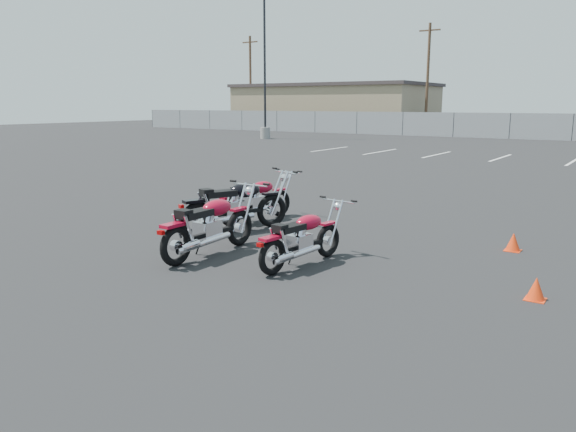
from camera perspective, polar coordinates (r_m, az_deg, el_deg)
The scene contains 13 objects.
ground at distance 8.97m, azimuth -3.20°, elevation -4.56°, with size 120.00×120.00×0.00m, color black.
motorcycle_front_red at distance 11.86m, azimuth -3.23°, elevation 1.67°, with size 0.82×2.08×1.02m.
motorcycle_second_black at distance 10.89m, azimuth -5.33°, elevation 1.09°, with size 1.39×2.31×1.16m.
motorcycle_third_red at distance 9.25m, azimuth -7.96°, elevation -0.95°, with size 0.87×2.25×1.10m.
motorcycle_rear_red at distance 8.59m, azimuth 1.42°, elevation -2.30°, with size 0.74×1.93×0.94m.
training_cone_near at distance 10.26m, azimuth 21.91°, elevation -2.45°, with size 0.26×0.26×0.31m.
training_cone_far at distance 7.85m, azimuth 23.89°, elevation -6.76°, with size 0.25×0.25×0.30m.
light_pole_west at distance 40.12m, azimuth -2.36°, elevation 12.30°, with size 0.80×0.70×11.56m.
chainlink_fence at distance 42.23m, azimuth 26.95°, elevation 8.04°, with size 80.06×0.06×1.80m.
tan_building_west at distance 55.94m, azimuth 4.76°, elevation 11.03°, with size 18.40×10.40×4.30m.
utility_pole_a at distance 57.87m, azimuth -3.83°, elevation 13.55°, with size 1.80×0.24×9.00m.
utility_pole_b at distance 49.99m, azimuth 14.00°, elevation 13.60°, with size 1.80×0.24×9.00m.
parking_line_stripes at distance 28.07m, azimuth 17.80°, elevation 5.81°, with size 15.12×4.00×0.01m.
Camera 1 is at (5.20, -6.88, 2.46)m, focal length 35.00 mm.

